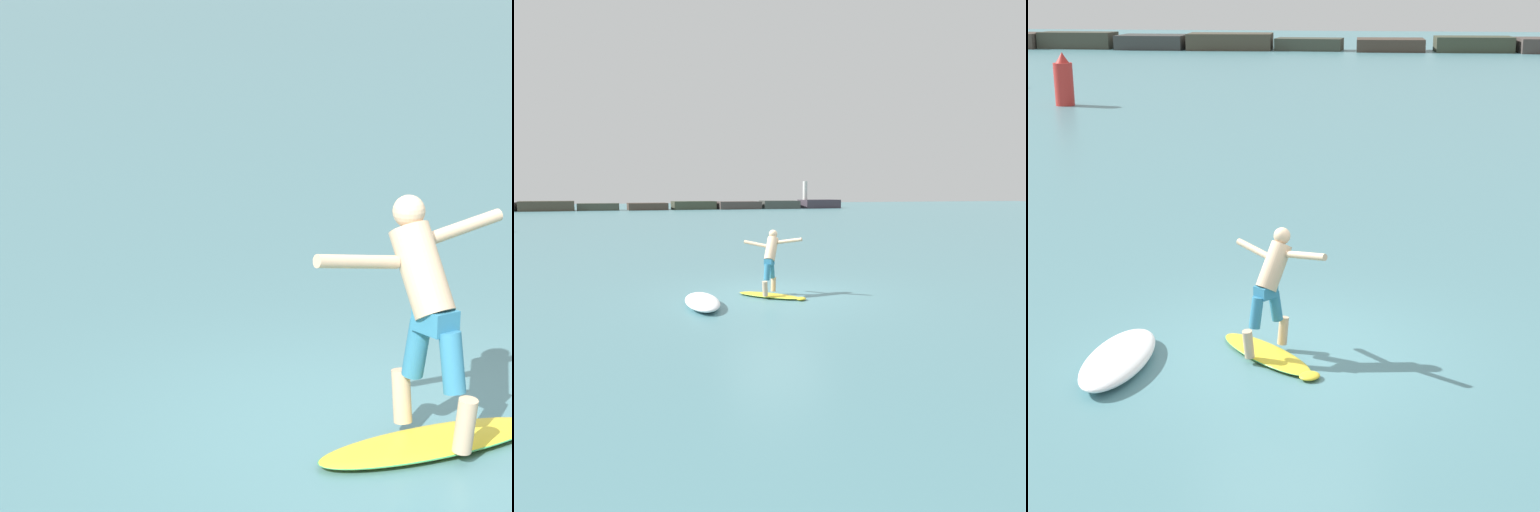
{
  "view_description": "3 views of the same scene",
  "coord_description": "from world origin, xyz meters",
  "views": [
    {
      "loc": [
        -7.83,
        -1.82,
        3.31
      ],
      "look_at": [
        0.01,
        1.12,
        1.16
      ],
      "focal_mm": 85.0,
      "sensor_mm": 36.0,
      "label": 1
    },
    {
      "loc": [
        -3.88,
        -12.24,
        2.69
      ],
      "look_at": [
        0.1,
        0.9,
        0.9
      ],
      "focal_mm": 35.0,
      "sensor_mm": 36.0,
      "label": 2
    },
    {
      "loc": [
        1.39,
        -10.51,
        4.6
      ],
      "look_at": [
        -0.28,
        1.54,
        0.84
      ],
      "focal_mm": 60.0,
      "sensor_mm": 36.0,
      "label": 3
    }
  ],
  "objects": [
    {
      "name": "rock_jetty_breakwater",
      "position": [
        -3.32,
        62.0,
        0.62
      ],
      "size": [
        66.53,
        4.89,
        4.22
      ],
      "color": "#493D35",
      "rests_on": "ground"
    },
    {
      "name": "surfer",
      "position": [
        -0.19,
        -0.16,
        1.05
      ],
      "size": [
        1.33,
        1.09,
        1.62
      ],
      "color": "#CEAC88",
      "rests_on": "surfboard"
    },
    {
      "name": "ground_plane",
      "position": [
        0.0,
        0.0,
        0.0
      ],
      "size": [
        200.0,
        200.0,
        0.0
      ],
      "primitive_type": "plane",
      "color": "teal"
    },
    {
      "name": "surfboard",
      "position": [
        -0.24,
        -0.28,
        0.04
      ],
      "size": [
        1.63,
        1.57,
        0.22
      ],
      "color": "yellow",
      "rests_on": "ground"
    },
    {
      "name": "wave_foam_at_tail",
      "position": [
        -2.08,
        -0.85,
        0.12
      ],
      "size": [
        0.81,
        1.95,
        0.25
      ],
      "color": "white",
      "rests_on": "ground"
    },
    {
      "name": "channel_marker_buoy",
      "position": [
        -12.86,
        24.51,
        1.01
      ],
      "size": [
        0.8,
        0.8,
        2.21
      ],
      "color": "red",
      "rests_on": "ground"
    }
  ]
}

